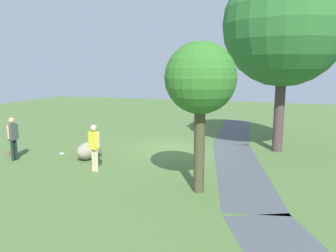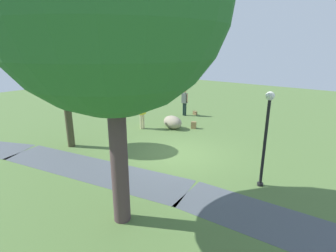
{
  "view_description": "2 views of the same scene",
  "coord_description": "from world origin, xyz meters",
  "views": [
    {
      "loc": [
        14.03,
        4.28,
        3.78
      ],
      "look_at": [
        0.28,
        -0.23,
        1.19
      ],
      "focal_mm": 34.44,
      "sensor_mm": 36.0,
      "label": 1
    },
    {
      "loc": [
        -6.12,
        8.7,
        4.56
      ],
      "look_at": [
        0.88,
        -0.41,
        1.07
      ],
      "focal_mm": 28.08,
      "sensor_mm": 36.0,
      "label": 2
    }
  ],
  "objects": [
    {
      "name": "man_near_boulder",
      "position": [
        3.9,
        -1.9,
        1.02
      ],
      "size": [
        0.33,
        0.5,
        1.76
      ],
      "color": "beige",
      "rests_on": "ground"
    },
    {
      "name": "ground_plane",
      "position": [
        0.0,
        0.0,
        0.0
      ],
      "size": [
        48.0,
        48.0,
        0.0
      ],
      "primitive_type": "plane",
      "color": "#4F6C37"
    },
    {
      "name": "frisbee_on_grass",
      "position": [
        2.16,
        -4.65,
        0.01
      ],
      "size": [
        0.22,
        0.22,
        0.02
      ],
      "color": "white",
      "rests_on": "ground"
    },
    {
      "name": "young_tree_near_path",
      "position": [
        4.67,
        2.21,
        3.44
      ],
      "size": [
        2.13,
        2.13,
        4.57
      ],
      "color": "#434128",
      "rests_on": "ground"
    },
    {
      "name": "handbag_on_grass",
      "position": [
        3.19,
        -6.49,
        0.14
      ],
      "size": [
        0.33,
        0.3,
        0.31
      ],
      "color": "olive",
      "rests_on": "ground"
    },
    {
      "name": "footpath_segment_near",
      "position": [
        -6.01,
        2.1,
        0.0
      ],
      "size": [
        8.1,
        2.33,
        0.01
      ],
      "color": "#484F56",
      "rests_on": "ground"
    },
    {
      "name": "lawn_boulder",
      "position": [
        2.54,
        -2.99,
        0.37
      ],
      "size": [
        1.38,
        1.01,
        0.74
      ],
      "color": "gray",
      "rests_on": "ground"
    },
    {
      "name": "footpath_segment_mid",
      "position": [
        1.9,
        3.19,
        0.0
      ],
      "size": [
        8.2,
        3.41,
        0.01
      ],
      "color": "#484F56",
      "rests_on": "ground"
    },
    {
      "name": "woman_with_handbag",
      "position": [
        3.66,
        -5.87,
        1.06
      ],
      "size": [
        0.52,
        0.26,
        1.8
      ],
      "color": "black",
      "rests_on": "ground"
    },
    {
      "name": "backpack_by_boulder",
      "position": [
        1.55,
        -3.72,
        0.19
      ],
      "size": [
        0.33,
        0.33,
        0.4
      ],
      "color": "olive",
      "rests_on": "ground"
    },
    {
      "name": "large_shade_tree",
      "position": [
        -1.35,
        4.56,
        5.63
      ],
      "size": [
        5.36,
        5.36,
        8.33
      ],
      "color": "#4B3839",
      "rests_on": "ground"
    },
    {
      "name": "lamp_post",
      "position": [
        -3.74,
        0.43,
        2.02
      ],
      "size": [
        0.28,
        0.28,
        3.24
      ],
      "color": "black",
      "rests_on": "ground"
    }
  ]
}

